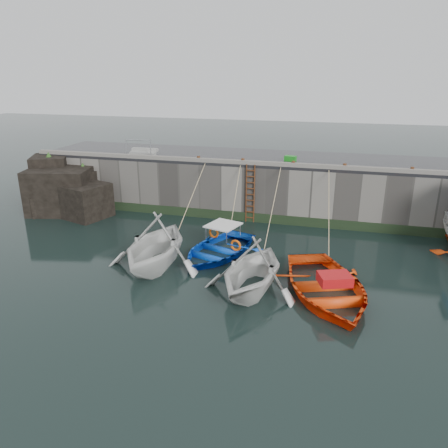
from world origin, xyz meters
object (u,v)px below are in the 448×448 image
(boat_near_blue, at_px, (217,254))
(bollard_e, at_px, (412,170))
(fish_crate, at_px, (290,158))
(bollard_a, at_px, (199,159))
(bollard_c, at_px, (293,164))
(bollard_d, at_px, (345,166))
(ladder, at_px, (250,194))
(bollard_b, at_px, (243,161))
(boat_near_blacktrim, at_px, (252,290))
(boat_near_navy, at_px, (325,294))
(boat_near_white, at_px, (156,266))

(boat_near_blue, bearing_deg, bollard_e, 48.30)
(fish_crate, xyz_separation_m, bollard_a, (-4.88, -1.35, -0.01))
(bollard_a, height_order, bollard_c, same)
(bollard_a, height_order, bollard_e, same)
(bollard_d, bearing_deg, bollard_a, 180.00)
(boat_near_blue, bearing_deg, ladder, 101.27)
(bollard_a, height_order, bollard_b, same)
(boat_near_blacktrim, distance_m, bollard_c, 8.75)
(bollard_d, bearing_deg, bollard_c, 180.00)
(bollard_b, bearing_deg, fish_crate, 29.54)
(ladder, height_order, bollard_d, bollard_d)
(boat_near_navy, distance_m, bollard_e, 9.11)
(boat_near_navy, xyz_separation_m, bollard_e, (3.58, 7.70, 3.30))
(ladder, relative_size, bollard_d, 11.43)
(ladder, distance_m, fish_crate, 3.05)
(boat_near_blacktrim, distance_m, boat_near_navy, 2.76)
(ladder, relative_size, bollard_a, 11.43)
(boat_near_white, height_order, boat_near_blue, boat_near_white)
(fish_crate, bearing_deg, boat_near_navy, -62.67)
(boat_near_blue, height_order, bollard_e, bollard_e)
(bollard_a, bearing_deg, bollard_c, 0.00)
(boat_near_blacktrim, bearing_deg, ladder, 110.74)
(fish_crate, height_order, bollard_b, fish_crate)
(bollard_a, relative_size, bollard_c, 1.00)
(bollard_a, xyz_separation_m, bollard_b, (2.50, 0.00, 0.00))
(boat_near_blue, xyz_separation_m, bollard_d, (5.31, 5.11, 3.30))
(boat_near_white, distance_m, boat_near_navy, 7.17)
(fish_crate, relative_size, bollard_d, 2.20)
(boat_near_white, relative_size, boat_near_blacktrim, 1.10)
(boat_near_white, relative_size, bollard_e, 17.64)
(ladder, height_order, boat_near_blacktrim, ladder)
(ladder, bearing_deg, bollard_e, 2.40)
(boat_near_blacktrim, height_order, bollard_b, bollard_b)
(boat_near_blue, relative_size, bollard_b, 16.87)
(boat_near_white, height_order, fish_crate, fish_crate)
(ladder, distance_m, bollard_d, 5.11)
(bollard_a, bearing_deg, bollard_d, 0.00)
(boat_near_navy, distance_m, bollard_d, 8.39)
(boat_near_navy, distance_m, fish_crate, 9.97)
(bollard_b, bearing_deg, boat_near_white, -107.59)
(boat_near_white, height_order, boat_near_blacktrim, boat_near_white)
(ladder, distance_m, boat_near_blue, 5.05)
(boat_near_navy, xyz_separation_m, bollard_a, (-7.42, 7.70, 3.30))
(ladder, xyz_separation_m, boat_near_navy, (4.42, -7.37, -1.59))
(bollard_d, bearing_deg, ladder, -176.00)
(boat_near_navy, distance_m, bollard_c, 8.67)
(boat_near_blacktrim, xyz_separation_m, bollard_e, (6.31, 8.09, 3.30))
(fish_crate, xyz_separation_m, bollard_e, (6.12, -1.35, -0.01))
(bollard_d, height_order, bollard_e, same)
(boat_near_blacktrim, xyz_separation_m, bollard_a, (-4.69, 8.09, 3.30))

